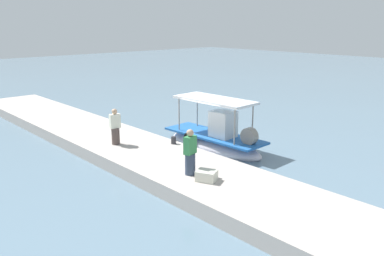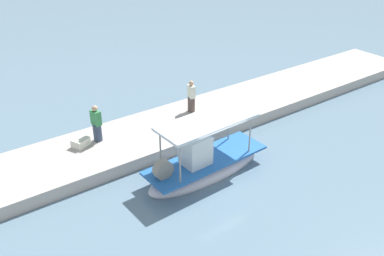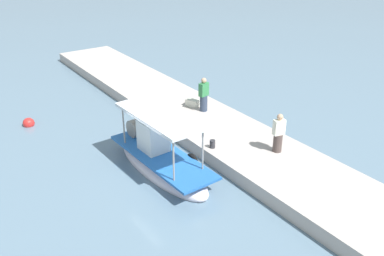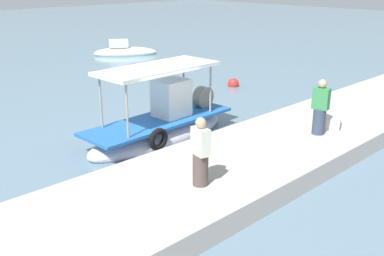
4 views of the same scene
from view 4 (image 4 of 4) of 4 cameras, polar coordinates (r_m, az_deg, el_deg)
ground_plane at (r=15.29m, az=-4.47°, el=-1.66°), size 120.00×120.00×0.00m
dock_quay at (r=12.73m, az=6.21°, el=-4.71°), size 36.00×3.86×0.59m
main_fishing_boat at (r=15.33m, az=-3.90°, el=0.30°), size 5.83×2.03×2.88m
fisherman_near_bollard at (r=10.57m, az=1.10°, el=-3.46°), size 0.45×0.53×1.70m
fisherman_by_crate at (r=14.52m, az=16.00°, el=2.27°), size 0.46×0.54×1.76m
mooring_bollard at (r=13.31m, az=0.36°, el=-1.33°), size 0.24×0.24×0.35m
cargo_crate at (r=15.43m, az=17.34°, el=0.74°), size 0.88×0.81×0.37m
marker_buoy at (r=22.77m, az=5.28°, el=5.62°), size 0.58×0.58×0.58m
moored_boat_near at (r=31.94m, az=-8.58°, el=9.59°), size 4.39×3.52×1.30m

